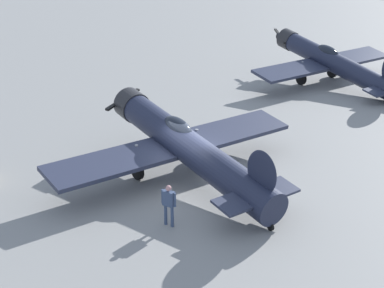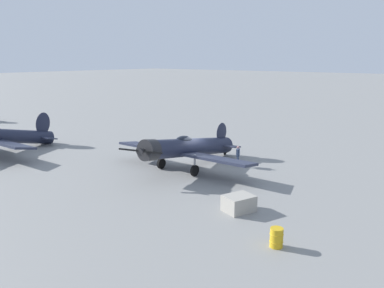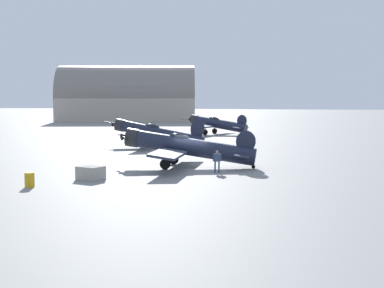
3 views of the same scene
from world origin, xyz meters
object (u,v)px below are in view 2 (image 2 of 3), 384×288
(ground_crew_mechanic, at_px, (238,154))
(fuel_drum, at_px, (276,238))
(airplane_foreground, at_px, (188,148))
(equipment_crate, at_px, (239,203))

(ground_crew_mechanic, distance_m, fuel_drum, 13.09)
(ground_crew_mechanic, height_order, fuel_drum, ground_crew_mechanic)
(airplane_foreground, distance_m, ground_crew_mechanic, 3.95)
(equipment_crate, height_order, fuel_drum, fuel_drum)
(ground_crew_mechanic, bearing_deg, equipment_crate, -79.98)
(equipment_crate, relative_size, fuel_drum, 2.13)
(airplane_foreground, distance_m, equipment_crate, 8.91)
(airplane_foreground, xyz_separation_m, fuel_drum, (7.17, 10.98, -1.14))
(airplane_foreground, distance_m, fuel_drum, 13.16)
(airplane_foreground, relative_size, fuel_drum, 13.02)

